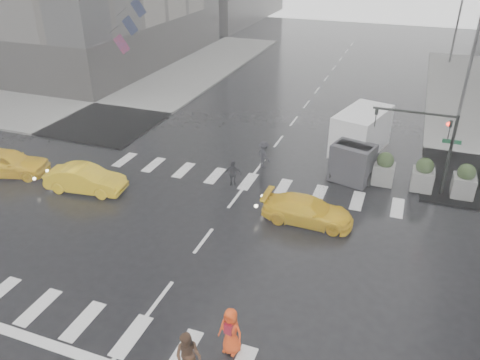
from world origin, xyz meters
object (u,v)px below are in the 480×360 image
at_px(pedestrian_orange, 231,331).
at_px(taxi_front, 7,163).
at_px(box_truck, 359,140).
at_px(traffic_signal_pole, 431,137).
at_px(taxi_mid, 85,179).
at_px(pedestrian_brown, 188,357).

distance_m(pedestrian_orange, taxi_front, 18.05).
height_order(pedestrian_orange, box_truck, box_truck).
relative_size(traffic_signal_pole, taxi_mid, 1.06).
distance_m(pedestrian_brown, taxi_mid, 13.60).
height_order(pedestrian_brown, taxi_mid, pedestrian_brown).
distance_m(pedestrian_brown, taxi_front, 17.95).
height_order(traffic_signal_pole, taxi_front, traffic_signal_pole).
bearing_deg(pedestrian_brown, traffic_signal_pole, 61.03).
bearing_deg(taxi_mid, taxi_front, 82.82).
height_order(traffic_signal_pole, pedestrian_orange, traffic_signal_pole).
bearing_deg(pedestrian_orange, traffic_signal_pole, 76.29).
xyz_separation_m(taxi_front, box_truck, (18.35, 8.15, 0.90)).
distance_m(traffic_signal_pole, box_truck, 4.54).
bearing_deg(traffic_signal_pole, pedestrian_brown, -113.36).
distance_m(taxi_front, taxi_mid, 5.28).
bearing_deg(box_truck, traffic_signal_pole, -14.97).
relative_size(pedestrian_orange, taxi_mid, 0.41).
distance_m(traffic_signal_pole, pedestrian_brown, 16.30).
bearing_deg(taxi_front, taxi_mid, -106.82).
bearing_deg(pedestrian_brown, pedestrian_orange, 54.09).
bearing_deg(pedestrian_brown, box_truck, 75.33).
relative_size(pedestrian_orange, taxi_front, 0.39).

